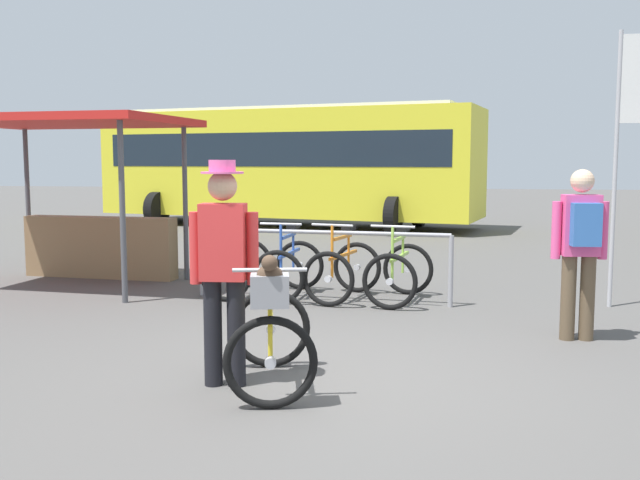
# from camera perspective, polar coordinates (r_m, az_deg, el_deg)

# --- Properties ---
(ground_plane) EXTENTS (80.00, 80.00, 0.00)m
(ground_plane) POSITION_cam_1_polar(r_m,az_deg,el_deg) (5.75, 0.32, -11.07)
(ground_plane) COLOR #514F4C
(bike_rack_rail) EXTENTS (3.20, 0.34, 0.88)m
(bike_rack_rail) POSITION_cam_1_polar(r_m,az_deg,el_deg) (8.78, 0.07, -0.59)
(bike_rack_rail) COLOR #99999E
(bike_rack_rail) RESTS_ON ground
(racked_bike_black) EXTENTS (0.69, 1.12, 0.97)m
(racked_bike_black) POSITION_cam_1_polar(r_m,az_deg,el_deg) (9.33, -6.56, -2.06)
(racked_bike_black) COLOR black
(racked_bike_black) RESTS_ON ground
(racked_bike_blue) EXTENTS (0.74, 1.15, 0.97)m
(racked_bike_blue) POSITION_cam_1_polar(r_m,az_deg,el_deg) (9.11, -2.44, -2.22)
(racked_bike_blue) COLOR black
(racked_bike_blue) RESTS_ON ground
(racked_bike_orange) EXTENTS (0.90, 1.23, 0.97)m
(racked_bike_orange) POSITION_cam_1_polar(r_m,az_deg,el_deg) (8.93, 1.87, -2.39)
(racked_bike_orange) COLOR black
(racked_bike_orange) RESTS_ON ground
(racked_bike_lime) EXTENTS (0.84, 1.19, 0.97)m
(racked_bike_lime) POSITION_cam_1_polar(r_m,az_deg,el_deg) (8.81, 6.33, -2.54)
(racked_bike_lime) COLOR black
(racked_bike_lime) RESTS_ON ground
(featured_bicycle) EXTENTS (0.88, 1.25, 1.09)m
(featured_bicycle) POSITION_cam_1_polar(r_m,az_deg,el_deg) (5.37, -3.97, -6.97)
(featured_bicycle) COLOR black
(featured_bicycle) RESTS_ON ground
(person_with_featured_bike) EXTENTS (0.53, 0.32, 1.72)m
(person_with_featured_bike) POSITION_cam_1_polar(r_m,az_deg,el_deg) (5.47, -7.67, -1.84)
(person_with_featured_bike) COLOR black
(person_with_featured_bike) RESTS_ON ground
(pedestrian_with_backpack) EXTENTS (0.53, 0.36, 1.64)m
(pedestrian_with_backpack) POSITION_cam_1_polar(r_m,az_deg,el_deg) (7.23, 20.00, -0.26)
(pedestrian_with_backpack) COLOR brown
(pedestrian_with_backpack) RESTS_ON ground
(bus_distant) EXTENTS (10.30, 4.79, 3.08)m
(bus_distant) POSITION_cam_1_polar(r_m,az_deg,el_deg) (18.99, -2.60, 6.37)
(bus_distant) COLOR yellow
(bus_distant) RESTS_ON ground
(market_stall) EXTENTS (3.28, 2.54, 2.30)m
(market_stall) POSITION_cam_1_polar(r_m,az_deg,el_deg) (10.65, -18.34, 4.25)
(market_stall) COLOR #4C4C51
(market_stall) RESTS_ON ground
(banner_flag) EXTENTS (0.45, 0.05, 3.20)m
(banner_flag) POSITION_cam_1_polar(r_m,az_deg,el_deg) (9.07, 23.39, 9.03)
(banner_flag) COLOR #B2B2B7
(banner_flag) RESTS_ON ground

